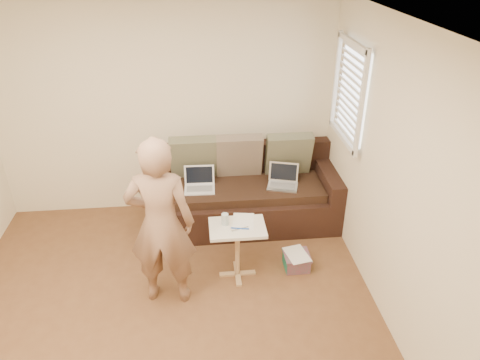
{
  "coord_description": "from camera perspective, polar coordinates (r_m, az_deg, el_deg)",
  "views": [
    {
      "loc": [
        0.36,
        -2.87,
        3.16
      ],
      "look_at": [
        0.8,
        1.4,
        0.78
      ],
      "focal_mm": 33.7,
      "sensor_mm": 36.0,
      "label": 1
    }
  ],
  "objects": [
    {
      "name": "drinking_glass",
      "position": [
        4.45,
        -1.92,
        -4.99
      ],
      "size": [
        0.07,
        0.07,
        0.12
      ],
      "primitive_type": null,
      "color": "silver",
      "rests_on": "side_table"
    },
    {
      "name": "pillow_right",
      "position": [
        5.5,
        6.15,
        3.27
      ],
      "size": [
        0.55,
        0.28,
        0.57
      ],
      "primitive_type": null,
      "rotation": [
        0.26,
        0.0,
        0.0
      ],
      "color": "#51553E",
      "rests_on": "sofa"
    },
    {
      "name": "pillow_mid",
      "position": [
        5.42,
        -0.11,
        3.08
      ],
      "size": [
        0.55,
        0.27,
        0.57
      ],
      "primitive_type": null,
      "rotation": [
        0.24,
        0.0,
        0.0
      ],
      "color": "brown",
      "rests_on": "sofa"
    },
    {
      "name": "wall_right",
      "position": [
        3.8,
        20.66,
        -2.41
      ],
      "size": [
        0.0,
        4.5,
        4.5
      ],
      "primitive_type": "plane",
      "rotation": [
        1.57,
        0.0,
        -1.57
      ],
      "color": "beige",
      "rests_on": "ground"
    },
    {
      "name": "pillow_left",
      "position": [
        5.41,
        -5.93,
        2.87
      ],
      "size": [
        0.55,
        0.29,
        0.57
      ],
      "primitive_type": null,
      "rotation": [
        0.28,
        0.0,
        0.0
      ],
      "color": "#51553E",
      "rests_on": "sofa"
    },
    {
      "name": "striped_box",
      "position": [
        4.9,
        7.15,
        -10.1
      ],
      "size": [
        0.27,
        0.27,
        0.17
      ],
      "primitive_type": null,
      "color": "#BA1C51",
      "rests_on": "ground"
    },
    {
      "name": "ceiling",
      "position": [
        2.95,
        -13.38,
        17.33
      ],
      "size": [
        4.5,
        4.5,
        0.0
      ],
      "primitive_type": "plane",
      "rotation": [
        3.14,
        0.0,
        0.0
      ],
      "color": "white",
      "rests_on": "wall_back"
    },
    {
      "name": "laptop_white",
      "position": [
        5.26,
        -5.13,
        -1.28
      ],
      "size": [
        0.36,
        0.27,
        0.25
      ],
      "primitive_type": null,
      "rotation": [
        0.0,
        0.0,
        -0.04
      ],
      "color": "white",
      "rests_on": "sofa"
    },
    {
      "name": "floor",
      "position": [
        4.28,
        -9.26,
        -19.03
      ],
      "size": [
        4.5,
        4.5,
        0.0
      ],
      "primitive_type": "plane",
      "color": "brown",
      "rests_on": "ground"
    },
    {
      "name": "wall_back",
      "position": [
        5.46,
        -9.42,
        8.68
      ],
      "size": [
        4.0,
        0.0,
        4.0
      ],
      "primitive_type": "plane",
      "rotation": [
        1.57,
        0.0,
        0.0
      ],
      "color": "beige",
      "rests_on": "ground"
    },
    {
      "name": "side_table",
      "position": [
        4.64,
        -0.33,
        -8.99
      ],
      "size": [
        0.56,
        0.39,
        0.61
      ],
      "primitive_type": null,
      "color": "silver",
      "rests_on": "ground"
    },
    {
      "name": "person",
      "position": [
        4.12,
        -10.0,
        -5.5
      ],
      "size": [
        0.67,
        0.49,
        1.71
      ],
      "primitive_type": "imported",
      "rotation": [
        0.0,
        0.0,
        3.03
      ],
      "color": "brown",
      "rests_on": "ground"
    },
    {
      "name": "window_blinds",
      "position": [
        4.88,
        13.69,
        10.76
      ],
      "size": [
        0.12,
        0.88,
        1.08
      ],
      "primitive_type": null,
      "color": "white",
      "rests_on": "wall_right"
    },
    {
      "name": "sofa",
      "position": [
        5.42,
        0.64,
        -1.32
      ],
      "size": [
        2.2,
        0.95,
        0.85
      ],
      "primitive_type": null,
      "color": "black",
      "rests_on": "ground"
    },
    {
      "name": "laptop_silver",
      "position": [
        5.32,
        5.4,
        -0.89
      ],
      "size": [
        0.41,
        0.34,
        0.23
      ],
      "primitive_type": null,
      "rotation": [
        0.0,
        0.0,
        -0.29
      ],
      "color": "#B7BABC",
      "rests_on": "sofa"
    },
    {
      "name": "scissors",
      "position": [
        4.41,
        -0.0,
        -6.18
      ],
      "size": [
        0.2,
        0.13,
        0.02
      ],
      "primitive_type": null,
      "rotation": [
        0.0,
        0.0,
        0.2
      ],
      "color": "silver",
      "rests_on": "side_table"
    },
    {
      "name": "paper_on_table",
      "position": [
        4.52,
        0.43,
        -5.26
      ],
      "size": [
        0.25,
        0.33,
        0.0
      ],
      "primitive_type": null,
      "rotation": [
        0.0,
        0.0,
        -0.14
      ],
      "color": "white",
      "rests_on": "side_table"
    }
  ]
}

